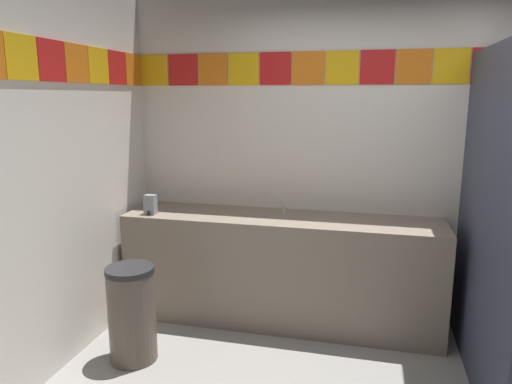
# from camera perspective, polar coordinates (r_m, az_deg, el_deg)

# --- Properties ---
(wall_back) EXTENTS (4.25, 0.09, 2.73)m
(wall_back) POSITION_cam_1_polar(r_m,az_deg,el_deg) (3.90, 15.97, 4.52)
(wall_back) COLOR silver
(wall_back) RESTS_ON ground_plane
(wall_side) EXTENTS (0.09, 3.16, 2.73)m
(wall_side) POSITION_cam_1_polar(r_m,az_deg,el_deg) (3.06, -27.68, 1.81)
(wall_side) COLOR silver
(wall_side) RESTS_ON ground_plane
(vanity_counter) EXTENTS (2.52, 0.57, 0.88)m
(vanity_counter) POSITION_cam_1_polar(r_m,az_deg,el_deg) (3.86, 3.00, -9.28)
(vanity_counter) COLOR gray
(vanity_counter) RESTS_ON ground_plane
(faucet_center) EXTENTS (0.04, 0.10, 0.14)m
(faucet_center) POSITION_cam_1_polar(r_m,az_deg,el_deg) (3.80, 3.33, -1.93)
(faucet_center) COLOR silver
(faucet_center) RESTS_ON vanity_counter
(soap_dispenser) EXTENTS (0.09, 0.09, 0.16)m
(soap_dispenser) POSITION_cam_1_polar(r_m,az_deg,el_deg) (3.89, -12.69, -1.50)
(soap_dispenser) COLOR gray
(soap_dispenser) RESTS_ON vanity_counter
(trash_bin) EXTENTS (0.33, 0.33, 0.68)m
(trash_bin) POSITION_cam_1_polar(r_m,az_deg,el_deg) (3.47, -14.81, -14.09)
(trash_bin) COLOR brown
(trash_bin) RESTS_ON ground_plane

